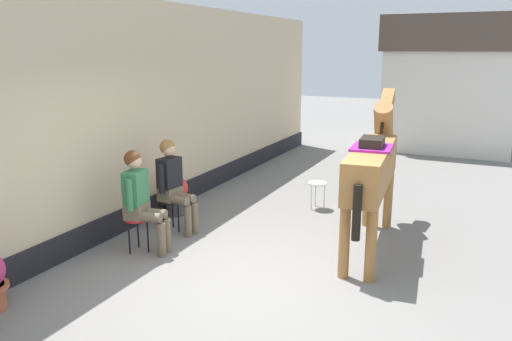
{
  "coord_description": "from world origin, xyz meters",
  "views": [
    {
      "loc": [
        2.39,
        -4.79,
        2.66
      ],
      "look_at": [
        -0.4,
        1.2,
        1.05
      ],
      "focal_mm": 35.05,
      "sensor_mm": 36.0,
      "label": 1
    }
  ],
  "objects": [
    {
      "name": "saddled_horse_center",
      "position": [
        1.07,
        1.75,
        1.16
      ],
      "size": [
        0.62,
        3.0,
        2.06
      ],
      "color": "#9E6B38",
      "rests_on": "ground_plane"
    },
    {
      "name": "flower_planter_far",
      "position": [
        -2.13,
        1.79,
        0.33
      ],
      "size": [
        0.43,
        0.43,
        0.64
      ],
      "color": "#4C4C51",
      "rests_on": "ground_plane"
    },
    {
      "name": "spare_stool_white",
      "position": [
        -0.11,
        3.05,
        0.4
      ],
      "size": [
        0.32,
        0.32,
        0.46
      ],
      "color": "white",
      "rests_on": "ground_plane"
    },
    {
      "name": "pub_facade_wall",
      "position": [
        -2.55,
        1.5,
        1.54
      ],
      "size": [
        0.34,
        14.0,
        3.4
      ],
      "color": "#CCB793",
      "rests_on": "ground_plane"
    },
    {
      "name": "ground_plane",
      "position": [
        0.0,
        3.0,
        0.0
      ],
      "size": [
        40.0,
        40.0,
        0.0
      ],
      "primitive_type": "plane",
      "color": "slate"
    },
    {
      "name": "seated_visitor_near",
      "position": [
        -1.64,
        0.27,
        0.78
      ],
      "size": [
        0.61,
        0.48,
        1.39
      ],
      "color": "red",
      "rests_on": "ground_plane"
    },
    {
      "name": "distant_cottage",
      "position": [
        1.4,
        9.64,
        1.8
      ],
      "size": [
        3.4,
        2.6,
        3.5
      ],
      "color": "silver",
      "rests_on": "ground_plane"
    },
    {
      "name": "seated_visitor_far",
      "position": [
        -1.7,
        1.1,
        0.78
      ],
      "size": [
        0.61,
        0.49,
        1.39
      ],
      "color": "black",
      "rests_on": "ground_plane"
    }
  ]
}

